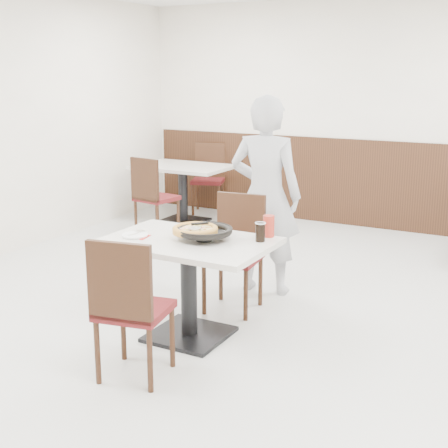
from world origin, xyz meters
The scene contains 19 objects.
floor centered at (0.00, 0.00, 0.00)m, with size 7.00×7.00×0.00m, color #AAAAA5.
wall_back centered at (0.00, 3.50, 1.40)m, with size 6.00×0.04×2.80m, color white.
wainscot_back centered at (0.00, 3.48, 0.55)m, with size 5.90×0.03×1.10m, color black.
main_table centered at (-0.11, -0.46, 0.38)m, with size 1.20×0.80×0.75m, color beige, non-canonical shape.
chair_near centered at (-0.10, -1.14, 0.47)m, with size 0.42×0.42×0.95m, color black, non-canonical shape.
chair_far centered at (-0.08, 0.17, 0.47)m, with size 0.42×0.42×0.95m, color black, non-canonical shape.
trivet centered at (0.00, -0.43, 0.77)m, with size 0.12×0.12×0.04m, color black.
pizza_pan centered at (-0.01, -0.40, 0.79)m, with size 0.32×0.32×0.01m, color black.
pizza centered at (-0.07, -0.43, 0.81)m, with size 0.33×0.33×0.02m, color #C28731.
pizza_server centered at (-0.06, -0.46, 0.84)m, with size 0.08×0.10×0.00m, color white.
napkin centered at (-0.49, -0.56, 0.75)m, with size 0.15×0.15×0.00m, color white.
side_plate centered at (-0.51, -0.57, 0.76)m, with size 0.19×0.19×0.01m, color white.
fork centered at (-0.51, -0.55, 0.77)m, with size 0.01×0.16×0.00m, color white.
cola_glass centered at (0.36, -0.25, 0.81)m, with size 0.07×0.07×0.13m, color black.
red_cup centered at (0.36, -0.10, 0.83)m, with size 0.08×0.08×0.16m, color #AC2A1D.
diner_person centered at (-0.05, 0.73, 0.87)m, with size 0.64×0.42×1.74m, color silver.
bg_table_left centered at (-2.07, 2.58, 0.38)m, with size 1.20×0.80×0.75m, color beige, non-canonical shape.
bg_chair_left_near centered at (-2.01, 1.89, 0.47)m, with size 0.42×0.42×0.95m, color black, non-canonical shape.
bg_chair_left_far centered at (-2.07, 3.22, 0.47)m, with size 0.42×0.42×0.95m, color black, non-canonical shape.
Camera 1 is at (2.18, -4.15, 1.94)m, focal length 50.00 mm.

